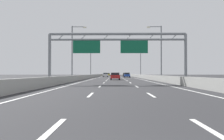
{
  "coord_description": "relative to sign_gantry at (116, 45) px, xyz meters",
  "views": [
    {
      "loc": [
        -0.38,
        -1.72,
        1.3
      ],
      "look_at": [
        -0.91,
        51.44,
        2.03
      ],
      "focal_mm": 38.23,
      "sensor_mm": 36.0,
      "label": 1
    }
  ],
  "objects": [
    {
      "name": "lane_dash_right_9",
      "position": [
        2.0,
        56.61,
        -4.84
      ],
      "size": [
        0.16,
        3.0,
        0.01
      ],
      "primitive_type": "cube",
      "color": "white",
      "rests_on": "ground_plane"
    },
    {
      "name": "lane_dash_left_0",
      "position": [
        -1.6,
        -24.39,
        -4.84
      ],
      "size": [
        0.16,
        3.0,
        0.01
      ],
      "primitive_type": "cube",
      "color": "white",
      "rests_on": "ground_plane"
    },
    {
      "name": "white_car",
      "position": [
        -3.38,
        55.86,
        -4.09
      ],
      "size": [
        1.73,
        4.17,
        1.47
      ],
      "color": "silver",
      "rests_on": "ground_plane"
    },
    {
      "name": "lane_dash_left_11",
      "position": [
        -1.6,
        74.61,
        -4.84
      ],
      "size": [
        0.16,
        3.0,
        0.01
      ],
      "primitive_type": "cube",
      "color": "white",
      "rests_on": "ground_plane"
    },
    {
      "name": "lane_dash_right_5",
      "position": [
        2.0,
        20.61,
        -4.84
      ],
      "size": [
        0.16,
        3.0,
        0.01
      ],
      "primitive_type": "cube",
      "color": "white",
      "rests_on": "ground_plane"
    },
    {
      "name": "lane_dash_left_17",
      "position": [
        -1.6,
        128.61,
        -4.84
      ],
      "size": [
        0.16,
        3.0,
        0.01
      ],
      "primitive_type": "cube",
      "color": "white",
      "rests_on": "ground_plane"
    },
    {
      "name": "lane_dash_right_0",
      "position": [
        2.0,
        -24.39,
        -4.84
      ],
      "size": [
        0.16,
        3.0,
        0.01
      ],
      "primitive_type": "cube",
      "color": "white",
      "rests_on": "ground_plane"
    },
    {
      "name": "lane_dash_right_1",
      "position": [
        2.0,
        -15.39,
        -4.84
      ],
      "size": [
        0.16,
        3.0,
        0.01
      ],
      "primitive_type": "cube",
      "color": "white",
      "rests_on": "ground_plane"
    },
    {
      "name": "lane_dash_left_9",
      "position": [
        -1.6,
        56.61,
        -4.84
      ],
      "size": [
        0.16,
        3.0,
        0.01
      ],
      "primitive_type": "cube",
      "color": "white",
      "rests_on": "ground_plane"
    },
    {
      "name": "lane_dash_left_8",
      "position": [
        -1.6,
        47.61,
        -4.84
      ],
      "size": [
        0.16,
        3.0,
        0.01
      ],
      "primitive_type": "cube",
      "color": "white",
      "rests_on": "ground_plane"
    },
    {
      "name": "streetlamp_left_far",
      "position": [
        -7.27,
        43.76,
        0.55
      ],
      "size": [
        2.58,
        0.28,
        9.5
      ],
      "color": "slate",
      "rests_on": "ground_plane"
    },
    {
      "name": "lane_dash_left_5",
      "position": [
        -1.6,
        20.61,
        -4.84
      ],
      "size": [
        0.16,
        3.0,
        0.01
      ],
      "primitive_type": "cube",
      "color": "white",
      "rests_on": "ground_plane"
    },
    {
      "name": "streetlamp_right_far",
      "position": [
        7.66,
        43.76,
        0.55
      ],
      "size": [
        2.58,
        0.28,
        9.5
      ],
      "color": "slate",
      "rests_on": "ground_plane"
    },
    {
      "name": "lane_dash_right_3",
      "position": [
        2.0,
        2.61,
        -4.84
      ],
      "size": [
        0.16,
        3.0,
        0.01
      ],
      "primitive_type": "cube",
      "color": "white",
      "rests_on": "ground_plane"
    },
    {
      "name": "lane_dash_right_2",
      "position": [
        2.0,
        -6.39,
        -4.84
      ],
      "size": [
        0.16,
        3.0,
        0.01
      ],
      "primitive_type": "cube",
      "color": "white",
      "rests_on": "ground_plane"
    },
    {
      "name": "blue_car",
      "position": [
        3.77,
        45.49,
        -4.09
      ],
      "size": [
        1.8,
        4.4,
        1.49
      ],
      "color": "#2347AD",
      "rests_on": "ground_plane"
    },
    {
      "name": "lane_dash_left_14",
      "position": [
        -1.6,
        101.61,
        -4.84
      ],
      "size": [
        0.16,
        3.0,
        0.01
      ],
      "primitive_type": "cube",
      "color": "white",
      "rests_on": "ground_plane"
    },
    {
      "name": "lane_dash_left_16",
      "position": [
        -1.6,
        119.61,
        -4.84
      ],
      "size": [
        0.16,
        3.0,
        0.01
      ],
      "primitive_type": "cube",
      "color": "white",
      "rests_on": "ground_plane"
    },
    {
      "name": "lane_dash_left_1",
      "position": [
        -1.6,
        -15.39,
        -4.84
      ],
      "size": [
        0.16,
        3.0,
        0.01
      ],
      "primitive_type": "cube",
      "color": "white",
      "rests_on": "ground_plane"
    },
    {
      "name": "streetlamp_right_mid",
      "position": [
        7.66,
        11.45,
        0.55
      ],
      "size": [
        2.58,
        0.28,
        9.5
      ],
      "color": "slate",
      "rests_on": "ground_plane"
    },
    {
      "name": "sign_gantry",
      "position": [
        0.0,
        0.0,
        0.0
      ],
      "size": [
        17.29,
        0.36,
        6.36
      ],
      "color": "gray",
      "rests_on": "ground_plane"
    },
    {
      "name": "barrier_right",
      "position": [
        7.1,
        82.11,
        -4.37
      ],
      "size": [
        0.45,
        220.0,
        0.95
      ],
      "color": "#9E9E99",
      "rests_on": "ground_plane"
    },
    {
      "name": "lane_dash_right_11",
      "position": [
        2.0,
        74.61,
        -4.84
      ],
      "size": [
        0.16,
        3.0,
        0.01
      ],
      "primitive_type": "cube",
      "color": "white",
      "rests_on": "ground_plane"
    },
    {
      "name": "lane_dash_right_14",
      "position": [
        2.0,
        101.61,
        -4.84
      ],
      "size": [
        0.16,
        3.0,
        0.01
      ],
      "primitive_type": "cube",
      "color": "white",
      "rests_on": "ground_plane"
    },
    {
      "name": "lane_dash_left_10",
      "position": [
        -1.6,
        65.61,
        -4.84
      ],
      "size": [
        0.16,
        3.0,
        0.01
      ],
      "primitive_type": "cube",
      "color": "white",
      "rests_on": "ground_plane"
    },
    {
      "name": "barrier_left",
      "position": [
        -6.7,
        82.11,
        -4.37
      ],
      "size": [
        0.45,
        220.0,
        0.95
      ],
      "color": "#9E9E99",
      "rests_on": "ground_plane"
    },
    {
      "name": "lane_dash_right_15",
      "position": [
        2.0,
        110.61,
        -4.84
      ],
      "size": [
        0.16,
        3.0,
        0.01
      ],
      "primitive_type": "cube",
      "color": "white",
      "rests_on": "ground_plane"
    },
    {
      "name": "lane_dash_right_16",
      "position": [
        2.0,
        119.61,
        -4.84
      ],
      "size": [
        0.16,
        3.0,
        0.01
      ],
      "primitive_type": "cube",
      "color": "white",
      "rests_on": "ground_plane"
    },
    {
      "name": "lane_dash_right_17",
      "position": [
        2.0,
        128.61,
        -4.84
      ],
      "size": [
        0.16,
        3.0,
        0.01
      ],
      "primitive_type": "cube",
      "color": "white",
      "rests_on": "ground_plane"
    },
    {
      "name": "lane_dash_right_8",
      "position": [
        2.0,
        47.61,
        -4.84
      ],
      "size": [
        0.16,
        3.0,
        0.01
      ],
      "primitive_type": "cube",
      "color": "white",
      "rests_on": "ground_plane"
    },
    {
      "name": "lane_dash_right_4",
      "position": [
        2.0,
        11.61,
        -4.84
      ],
      "size": [
        0.16,
        3.0,
        0.01
      ],
      "primitive_type": "cube",
      "color": "white",
      "rests_on": "ground_plane"
    },
    {
      "name": "ground_plane",
      "position": [
        0.2,
        72.11,
        -4.85
      ],
      "size": [
        260.0,
        260.0,
        0.0
      ],
      "primitive_type": "plane",
      "color": "#2D2D30"
    },
    {
      "name": "lane_dash_left_6",
      "position": [
        -1.6,
        29.61,
        -4.84
      ],
      "size": [
        0.16,
        3.0,
        0.01
      ],
      "primitive_type": "cube",
      "color": "white",
      "rests_on": "ground_plane"
    },
    {
      "name": "edge_line_right",
      "position": [
        5.45,
        60.11,
        -4.84
      ],
      "size": [
        0.16,
        176.0,
        0.01
      ],
      "primitive_type": "cube",
      "color": "white",
      "rests_on": "ground_plane"
    },
    {
      "name": "streetlamp_left_mid",
      "position": [
        -7.27,
        11.45,
        0.55
      ],
      "size": [
        2.58,
        0.28,
        9.5
      ],
      "color": "slate",
      "rests_on": "ground_plane"
    },
    {
      "name": "lane_dash_left_12",
      "position": [
        -1.6,
        83.61,
        -4.84
      ],
      "size": [
        0.16,
        3.0,
        0.01
      ],
      "primitive_type": "cube",
      "color": "white",
      "rests_on": "ground_plane"
    },
    {
      "name": "yellow_car",
      "position": [
        -3.31,
        89.15,
        -4.09
      ],
      "size": [
        1.9,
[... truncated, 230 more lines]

